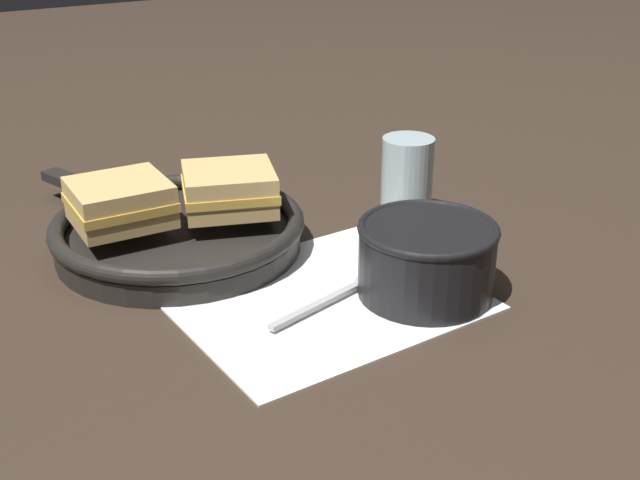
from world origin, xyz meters
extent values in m
plane|color=#382B21|center=(0.00, 0.00, 0.00)|extent=(4.00, 4.00, 0.00)
cube|color=white|center=(-0.04, -0.02, 0.00)|extent=(0.29, 0.25, 0.00)
cylinder|color=black|center=(0.05, -0.06, 0.04)|extent=(0.13, 0.13, 0.07)
cylinder|color=#C14C19|center=(0.05, -0.06, 0.06)|extent=(0.12, 0.12, 0.01)
torus|color=black|center=(0.05, -0.06, 0.07)|extent=(0.14, 0.14, 0.01)
cube|color=#B7B7BC|center=(-0.06, -0.04, 0.01)|extent=(0.12, 0.04, 0.01)
ellipsoid|color=#B7B7BC|center=(0.02, -0.02, 0.01)|extent=(0.06, 0.04, 0.01)
cylinder|color=black|center=(-0.11, 0.16, 0.01)|extent=(0.27, 0.27, 0.02)
torus|color=black|center=(-0.11, 0.16, 0.03)|extent=(0.28, 0.28, 0.02)
cube|color=black|center=(-0.17, 0.35, 0.03)|extent=(0.06, 0.12, 0.01)
cube|color=#DBB26B|center=(-0.17, 0.18, 0.05)|extent=(0.10, 0.09, 0.02)
cube|color=gold|center=(-0.17, 0.18, 0.07)|extent=(0.10, 0.10, 0.01)
cube|color=#DBB26B|center=(-0.17, 0.18, 0.08)|extent=(0.10, 0.09, 0.02)
cube|color=#DBB26B|center=(-0.06, 0.15, 0.05)|extent=(0.12, 0.12, 0.02)
cube|color=gold|center=(-0.06, 0.15, 0.07)|extent=(0.13, 0.12, 0.01)
cube|color=#DBB26B|center=(-0.06, 0.15, 0.08)|extent=(0.12, 0.12, 0.02)
cylinder|color=silver|center=(0.15, 0.10, 0.05)|extent=(0.06, 0.06, 0.10)
camera|label=1|loc=(-0.41, -0.61, 0.38)|focal=45.00mm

